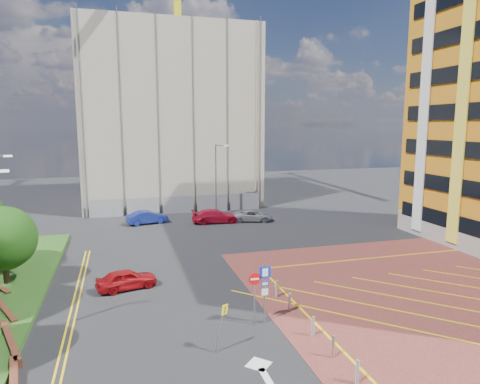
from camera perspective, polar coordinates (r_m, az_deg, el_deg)
name	(u,v)px	position (r m, az deg, el deg)	size (l,w,h in m)	color
ground	(261,333)	(22.17, 2.87, -18.28)	(140.00, 140.00, 0.00)	black
retaining_wall	(5,343)	(23.56, -28.81, -17.18)	(6.06, 20.33, 0.40)	brown
tree_c	(3,238)	(30.34, -29.04, -5.44)	(4.00, 4.00, 4.90)	#3D2B1C
lamp_back	(217,177)	(48.16, -3.14, 2.04)	(1.53, 0.16, 8.00)	#9EA0A8
sign_cluster	(261,288)	(22.30, 2.82, -12.60)	(1.17, 0.12, 3.20)	#9EA0A8
warning_sign	(222,322)	(19.97, -2.46, -16.92)	(0.67, 0.40, 2.25)	#9EA0A8
bollard_row	(319,334)	(21.38, 10.55, -18.10)	(0.14, 11.14, 0.90)	#9EA0A8
construction_building	(167,118)	(59.01, -9.73, 9.65)	(21.20, 19.20, 22.00)	#B7AA95
tower_crane	(180,2)	(60.76, -8.02, 23.84)	(1.60, 35.00, 35.40)	yellow
construction_fence	(187,204)	(50.05, -7.06, -1.65)	(21.60, 0.06, 2.00)	gray
car_red_left	(127,279)	(28.07, -14.88, -11.17)	(1.48, 3.69, 1.26)	#9D0D11
car_blue_back	(147,217)	(45.30, -12.28, -3.31)	(1.45, 4.15, 1.37)	navy
car_red_back	(215,216)	(44.81, -3.32, -3.22)	(1.98, 4.88, 1.42)	#AF0F26
car_silver_back	(253,216)	(45.49, 1.70, -3.19)	(1.93, 4.19, 1.16)	#A8A8AF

